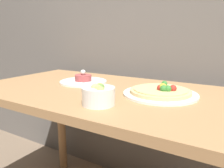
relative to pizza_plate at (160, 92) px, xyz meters
name	(u,v)px	position (x,y,z in m)	size (l,w,h in m)	color
dining_table	(109,112)	(-0.24, -0.04, -0.12)	(1.36, 0.72, 0.78)	#AD7F51
pizza_plate	(160,92)	(0.00, 0.00, 0.00)	(0.32, 0.32, 0.06)	white
tartare_plate	(83,80)	(-0.45, 0.04, 0.00)	(0.26, 0.26, 0.07)	white
small_bowl	(98,95)	(-0.15, -0.25, 0.02)	(0.12, 0.12, 0.08)	white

